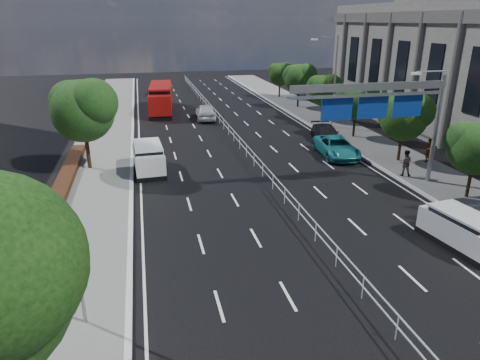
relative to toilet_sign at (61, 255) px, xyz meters
name	(u,v)px	position (x,y,z in m)	size (l,w,h in m)	color
ground	(352,287)	(10.95, 0.00, -2.94)	(160.00, 160.00, 0.00)	black
sidewalk_near	(57,327)	(-0.55, 0.00, -2.87)	(5.00, 140.00, 0.14)	slate
kerb_near	(129,317)	(1.95, 0.00, -2.87)	(0.25, 140.00, 0.15)	silver
median_fence	(235,138)	(10.95, 22.50, -2.42)	(0.05, 85.00, 1.02)	silver
hedge_near	(32,256)	(-2.35, 5.00, -2.58)	(1.00, 36.00, 0.44)	black
toilet_sign	(61,255)	(0.00, 0.00, 0.00)	(1.62, 0.18, 4.34)	gray
overhead_gantry	(385,102)	(17.69, 10.05, 2.66)	(10.24, 0.38, 7.45)	gray
streetlight_far	(332,76)	(21.46, 26.00, 2.27)	(2.78, 2.40, 9.00)	gray
civic_hall	(480,66)	(34.67, 22.00, 3.33)	(14.40, 36.00, 14.35)	slate
near_tree_back	(83,107)	(-0.99, 17.97, 1.67)	(4.84, 4.51, 6.69)	black
far_tree_c	(477,145)	(22.20, 6.98, 0.48)	(3.52, 3.28, 4.94)	black
far_tree_d	(405,115)	(22.20, 14.48, 0.74)	(3.85, 3.59, 5.34)	black
far_tree_e	(357,100)	(22.20, 21.98, 0.61)	(3.63, 3.38, 5.13)	black
far_tree_f	(324,88)	(22.20, 29.48, 0.55)	(3.52, 3.28, 5.02)	black
far_tree_g	(299,77)	(22.20, 36.98, 0.81)	(3.96, 3.69, 5.45)	black
far_tree_h	(280,73)	(22.20, 44.48, 0.48)	(3.41, 3.18, 4.91)	black
white_minivan	(148,158)	(3.21, 16.63, -1.94)	(2.28, 4.81, 2.05)	black
red_bus	(161,97)	(5.36, 38.53, -1.28)	(3.44, 10.89, 3.20)	black
near_car_silver	(206,112)	(9.86, 32.91, -2.09)	(2.02, 5.02, 1.71)	silver
near_car_dark	(156,90)	(5.33, 51.34, -2.24)	(1.49, 4.29, 1.41)	black
silver_minivan	(462,230)	(17.66, 2.00, -2.09)	(2.33, 4.38, 1.73)	black
parked_car_teal	(336,147)	(18.08, 16.99, -2.17)	(2.55, 5.54, 1.54)	#1A7477
parked_car_dark	(326,134)	(19.12, 21.33, -2.23)	(2.00, 4.92, 1.43)	black
pedestrian_a	(428,150)	(24.02, 13.61, -1.89)	(0.67, 0.44, 1.83)	gray
pedestrian_b	(405,163)	(20.55, 11.28, -1.88)	(0.90, 0.70, 1.85)	gray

